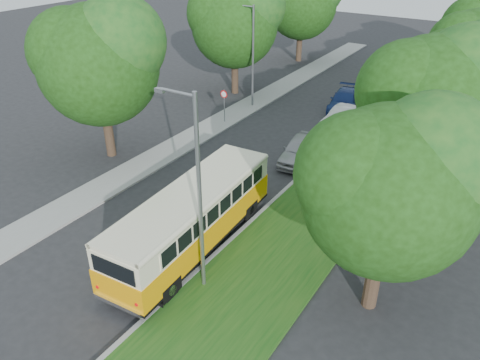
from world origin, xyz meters
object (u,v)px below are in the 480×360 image
Objects in this scene: car_blue at (345,101)px; car_grey at (393,76)px; lamppost_far at (252,53)px; lamppost_near at (197,190)px; vintage_bus at (193,220)px; car_silver at (300,150)px; car_white at (343,118)px.

car_blue is 8.79m from car_grey.
lamppost_near is at bearing -64.29° from lamppost_far.
car_blue is at bearing 89.16° from vintage_bus.
car_silver is (7.32, -6.52, -3.38)m from lamppost_far.
vintage_bus reaches higher than car_blue.
car_blue is (-1.21, 3.46, -0.00)m from car_white.
lamppost_near is 3.88m from vintage_bus.
car_white is (0.26, 6.20, -0.02)m from car_silver.
lamppost_near is 12.62m from car_silver.
lamppost_near is 1.84× the size of car_white.
vintage_bus is at bearing -103.50° from car_grey.
lamppost_far reaches higher than vintage_bus.
car_silver is at bearing -86.77° from car_white.
car_silver reaches higher than car_blue.
lamppost_near is at bearing -48.72° from vintage_bus.
lamppost_near is at bearing -94.30° from car_blue.
car_grey is (1.13, 8.72, -0.10)m from car_blue.
car_silver is 0.98× the size of car_grey.
lamppost_far reaches higher than car_blue.
car_silver is at bearing -41.69° from lamppost_far.
lamppost_far reaches higher than car_grey.
lamppost_near reaches higher than car_grey.
vintage_bus is 16.38m from car_white.
car_white reaches higher than car_grey.
car_silver is at bearing -103.31° from car_grey.
car_white is at bearing 79.11° from car_silver.
car_grey is (7.50, 11.85, -3.50)m from lamppost_far.
car_grey is at bearing 57.69° from lamppost_far.
car_silver reaches higher than car_grey.
car_silver is at bearing 85.89° from vintage_bus.
car_blue is at bearing 26.20° from lamppost_far.
car_white is (-1.33, 18.18, -3.65)m from lamppost_near.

